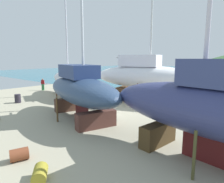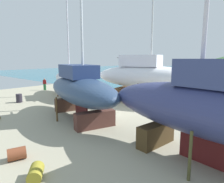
# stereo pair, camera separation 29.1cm
# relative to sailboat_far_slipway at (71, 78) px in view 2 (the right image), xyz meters

# --- Properties ---
(ground_plane) EXTENTS (40.80, 40.80, 0.00)m
(ground_plane) POSITION_rel_sailboat_far_slipway_xyz_m (8.99, -5.27, -2.12)
(ground_plane) COLOR #A39E84
(sailboat_far_slipway) EXTENTS (10.26, 6.27, 15.00)m
(sailboat_far_slipway) POSITION_rel_sailboat_far_slipway_xyz_m (0.00, 0.00, 0.00)
(sailboat_far_slipway) COLOR #4A3B21
(sailboat_far_slipway) RESTS_ON ground
(sailboat_mid_port) EXTENTS (10.63, 6.45, 15.89)m
(sailboat_mid_port) POSITION_rel_sailboat_far_slipway_xyz_m (8.01, -5.04, 0.11)
(sailboat_mid_port) COLOR #522F28
(sailboat_mid_port) RESTS_ON ground
(sailboat_large_starboard) EXTENTS (10.98, 4.27, 17.31)m
(sailboat_large_starboard) POSITION_rel_sailboat_far_slipway_xyz_m (17.37, -5.92, 0.33)
(sailboat_large_starboard) COLOR #43321B
(sailboat_large_starboard) RESTS_ON ground
(sailboat_small_center) EXTENTS (11.29, 5.37, 17.60)m
(sailboat_small_center) POSITION_rel_sailboat_far_slipway_xyz_m (8.86, 2.50, 0.61)
(sailboat_small_center) COLOR brown
(sailboat_small_center) RESTS_ON ground
(worker) EXTENTS (0.46, 0.49, 1.67)m
(worker) POSITION_rel_sailboat_far_slipway_xyz_m (-6.26, 0.08, -1.25)
(worker) COLOR #327947
(worker) RESTS_ON ground
(barrel_ochre) EXTENTS (0.76, 0.89, 0.55)m
(barrel_ochre) POSITION_rel_sailboat_far_slipway_xyz_m (10.82, -11.03, -1.84)
(barrel_ochre) COLOR brown
(barrel_ochre) RESTS_ON ground
(barrel_blue_faded) EXTENTS (1.00, 0.93, 0.52)m
(barrel_blue_faded) POSITION_rel_sailboat_far_slipway_xyz_m (12.85, -11.19, -1.86)
(barrel_blue_faded) COLOR olive
(barrel_blue_faded) RESTS_ON ground
(barrel_tipped_center) EXTENTS (0.81, 0.81, 0.87)m
(barrel_tipped_center) POSITION_rel_sailboat_far_slipway_xyz_m (-0.86, -5.88, -1.68)
(barrel_tipped_center) COLOR #28242E
(barrel_tipped_center) RESTS_ON ground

